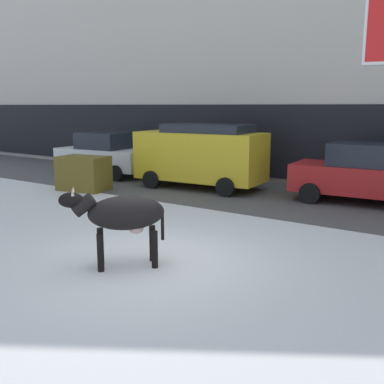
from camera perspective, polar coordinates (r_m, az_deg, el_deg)
The scene contains 9 objects.
ground_plane at distance 8.73m, azimuth -5.51°, elevation -8.84°, with size 120.00×120.00×0.00m, color white.
road_strip at distance 14.75m, azimuth 12.62°, elevation -0.82°, with size 60.00×5.60×0.01m, color #514F4C.
building_facade at distance 20.00m, azimuth 19.76°, elevation 20.53°, with size 44.00×6.10×13.00m.
cow_black at distance 8.27m, azimuth -8.88°, elevation -2.86°, with size 1.63×1.64×1.54m.
car_white_sedan at distance 19.41m, azimuth -11.16°, elevation 4.72°, with size 4.31×2.21×1.84m.
car_yellow_van at distance 16.10m, azimuth 1.14°, elevation 4.87°, with size 4.72×2.37×2.32m.
car_red_sedan at distance 14.56m, azimuth 21.05°, elevation 2.17°, with size 4.31×2.21×1.84m.
pedestrian_near_billboard at distance 17.23m, azimuth 21.09°, elevation 3.33°, with size 0.36×0.24×1.73m.
dumpster at distance 16.26m, azimuth -13.67°, elevation 2.34°, with size 1.70×1.10×1.20m, color brown.
Camera 1 is at (5.30, -6.28, 2.95)m, focal length 41.74 mm.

